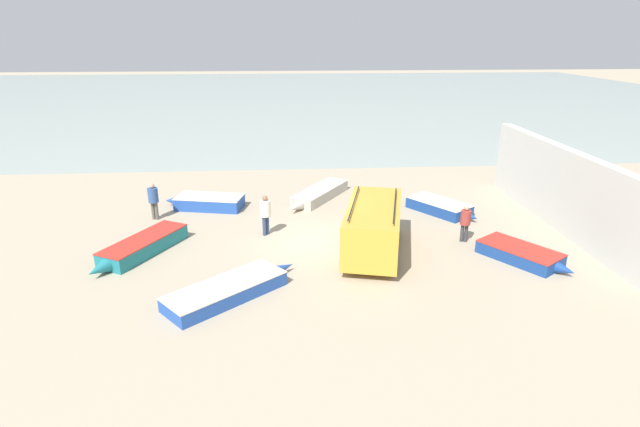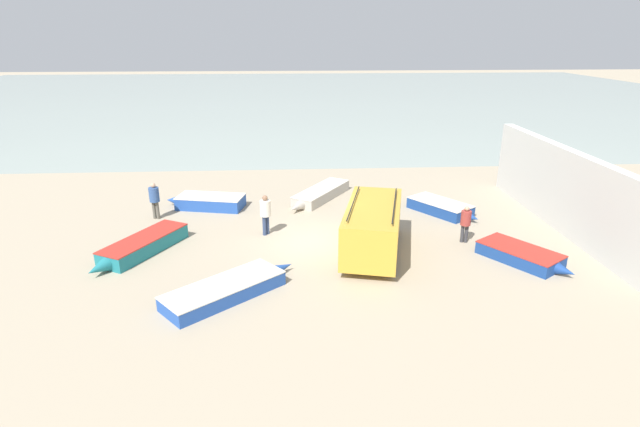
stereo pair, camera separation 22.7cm
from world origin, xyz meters
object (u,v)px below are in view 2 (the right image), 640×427
object	(u,v)px
fishing_rowboat_4	(442,207)
fisherman_2	(466,221)
parked_van	(373,227)
fisherman_0	(265,211)
fishing_rowboat_2	(208,202)
fisherman_1	(154,197)
fishing_rowboat_0	(141,246)
fishing_rowboat_3	(228,289)
fishing_rowboat_1	(320,194)
fishing_rowboat_5	(522,255)

from	to	relation	value
fishing_rowboat_4	fisherman_2	xyz separation A→B (m)	(-0.11, -3.63, 0.68)
fishing_rowboat_4	parked_van	bearing A→B (deg)	-78.66
fisherman_0	fishing_rowboat_2	bearing A→B (deg)	-9.15
fishing_rowboat_2	fisherman_2	xyz separation A→B (m)	(11.46, -5.14, 0.65)
fisherman_1	fishing_rowboat_2	bearing A→B (deg)	139.54
fishing_rowboat_0	fishing_rowboat_3	world-z (taller)	fishing_rowboat_0
fishing_rowboat_0	fisherman_1	xyz separation A→B (m)	(-0.38, 3.99, 0.75)
fishing_rowboat_1	fishing_rowboat_0	bearing A→B (deg)	-16.95
fishing_rowboat_0	fishing_rowboat_4	distance (m)	13.99
fishing_rowboat_3	fishing_rowboat_4	distance (m)	12.25
fisherman_1	fisherman_2	bearing A→B (deg)	91.39
fishing_rowboat_0	fishing_rowboat_5	bearing A→B (deg)	111.59
fishing_rowboat_5	fishing_rowboat_3	bearing A→B (deg)	-114.43
parked_van	fishing_rowboat_4	size ratio (longest dim) A/B	1.53
fishing_rowboat_3	fisherman_0	size ratio (longest dim) A/B	2.48
fishing_rowboat_2	fisherman_0	distance (m)	4.93
fisherman_0	fisherman_1	world-z (taller)	fisherman_0
parked_van	fishing_rowboat_1	world-z (taller)	parked_van
fishing_rowboat_4	fishing_rowboat_5	xyz separation A→B (m)	(1.50, -5.62, -0.02)
fishing_rowboat_3	fisherman_1	xyz separation A→B (m)	(-4.24, 7.70, 0.81)
fishing_rowboat_1	fishing_rowboat_4	size ratio (longest dim) A/B	1.34
parked_van	fishing_rowboat_5	world-z (taller)	parked_van
fishing_rowboat_5	fisherman_0	size ratio (longest dim) A/B	1.98
fishing_rowboat_0	fishing_rowboat_5	distance (m)	15.02
fishing_rowboat_2	fishing_rowboat_5	xyz separation A→B (m)	(13.08, -7.13, -0.06)
fishing_rowboat_0	fisherman_1	size ratio (longest dim) A/B	2.62
fisherman_2	fishing_rowboat_3	bearing A→B (deg)	-52.18
fishing_rowboat_3	fishing_rowboat_4	xyz separation A→B (m)	(9.57, 7.64, 0.03)
fisherman_1	parked_van	bearing A→B (deg)	81.35
fisherman_1	fisherman_2	distance (m)	14.18
fishing_rowboat_4	fisherman_0	bearing A→B (deg)	-110.72
fishing_rowboat_4	fisherman_1	size ratio (longest dim) A/B	2.03
parked_van	fisherman_1	world-z (taller)	parked_van
fishing_rowboat_5	fishing_rowboat_2	bearing A→B (deg)	-153.41
fishing_rowboat_0	fisherman_2	bearing A→B (deg)	119.33
fishing_rowboat_4	fishing_rowboat_3	bearing A→B (deg)	-87.03
fishing_rowboat_3	fisherman_1	distance (m)	8.83
parked_van	fisherman_2	bearing A→B (deg)	-64.76
fishing_rowboat_0	fisherman_0	size ratio (longest dim) A/B	2.57
fishing_rowboat_0	fishing_rowboat_1	size ratio (longest dim) A/B	0.96
parked_van	fisherman_2	size ratio (longest dim) A/B	3.42
fishing_rowboat_0	fishing_rowboat_4	size ratio (longest dim) A/B	1.29
fisherman_1	fisherman_2	world-z (taller)	fisherman_1
fisherman_1	fishing_rowboat_4	bearing A→B (deg)	106.21
parked_van	fishing_rowboat_1	distance (m)	7.23
fishing_rowboat_0	fisherman_1	world-z (taller)	fisherman_1
fishing_rowboat_3	parked_van	bearing A→B (deg)	-9.84
parked_van	fishing_rowboat_3	bearing A→B (deg)	134.07
fishing_rowboat_1	fishing_rowboat_3	world-z (taller)	fishing_rowboat_1
fishing_rowboat_1	fishing_rowboat_3	xyz separation A→B (m)	(-3.72, -10.17, -0.02)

